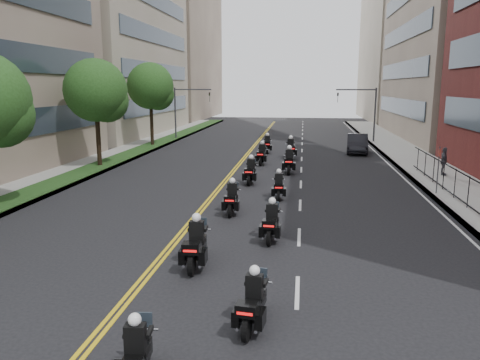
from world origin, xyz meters
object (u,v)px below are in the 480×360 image
Objects in this scene: motorcycle_2 at (196,246)px; motorcycle_10 at (267,145)px; pedestrian_c at (444,161)px; motorcycle_4 at (232,200)px; motorcycle_9 at (291,149)px; motorcycle_3 at (271,224)px; motorcycle_7 at (289,162)px; motorcycle_8 at (262,155)px; motorcycle_6 at (251,172)px; motorcycle_1 at (253,304)px; parked_sedan at (357,144)px; motorcycle_5 at (279,187)px.

motorcycle_10 is at bearing 87.27° from motorcycle_2.
pedestrian_c is (12.33, 16.95, 0.35)m from motorcycle_2.
motorcycle_10 is (0.09, 19.98, 0.04)m from motorcycle_4.
motorcycle_4 is 17.22m from motorcycle_9.
motorcycle_7 is at bearing 91.91° from motorcycle_3.
motorcycle_7 is at bearing 79.62° from motorcycle_2.
motorcycle_8 is (-1.90, 17.42, 0.05)m from motorcycle_3.
motorcycle_6 is (0.29, 13.36, -0.01)m from motorcycle_2.
motorcycle_2 is 1.01× the size of motorcycle_6.
motorcycle_8 is 6.12m from motorcycle_10.
motorcycle_2 reaches higher than motorcycle_10.
motorcycle_7 reaches higher than motorcycle_1.
motorcycle_6 is 10.50m from motorcycle_9.
motorcycle_4 is at bearing -103.41° from motorcycle_9.
motorcycle_9 reaches higher than motorcycle_8.
motorcycle_6 is at bearing -120.10° from motorcycle_7.
motorcycle_6 is 13.19m from motorcycle_10.
motorcycle_4 is 0.45× the size of parked_sedan.
pedestrian_c is (9.86, -0.14, 0.30)m from motorcycle_7.
motorcycle_1 is 0.98× the size of motorcycle_5.
pedestrian_c is at bearing -0.53° from motorcycle_7.
motorcycle_2 is 1.33× the size of pedestrian_c.
motorcycle_1 is 30.25m from motorcycle_10.
motorcycle_6 is 1.32× the size of pedestrian_c.
motorcycle_10 is (-1.89, 16.87, 0.07)m from motorcycle_5.
motorcycle_5 is (-0.08, 6.67, -0.03)m from motorcycle_3.
motorcycle_2 is at bearing -123.82° from motorcycle_3.
motorcycle_6 is 0.47× the size of parked_sedan.
motorcycle_2 is 28.84m from parked_sedan.
motorcycle_9 reaches higher than motorcycle_6.
motorcycle_10 is at bearing 88.14° from motorcycle_4.
motorcycle_4 is 6.79m from motorcycle_6.
motorcycle_5 is at bearing -61.78° from motorcycle_6.
motorcycle_4 is 10.76m from motorcycle_7.
motorcycle_6 is at bearing 103.52° from motorcycle_3.
motorcycle_9 reaches higher than motorcycle_5.
motorcycle_3 is (-0.01, 6.64, 0.04)m from motorcycle_1.
motorcycle_2 is 23.76m from motorcycle_9.
motorcycle_8 reaches higher than motorcycle_10.
motorcycle_10 is (-2.20, 9.47, -0.05)m from motorcycle_7.
pedestrian_c reaches higher than parked_sedan.
motorcycle_9 is (2.21, 17.07, 0.08)m from motorcycle_4.
motorcycle_7 is 1.06× the size of motorcycle_8.
motorcycle_10 is (-1.97, 23.54, 0.04)m from motorcycle_3.
motorcycle_6 is 0.99× the size of motorcycle_10.
motorcycle_10 is at bearing 93.29° from motorcycle_5.
motorcycle_3 is 0.88× the size of motorcycle_9.
motorcycle_6 reaches higher than motorcycle_3.
motorcycle_10 is at bearing 103.33° from motorcycle_7.
parked_sedan reaches higher than motorcycle_1.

